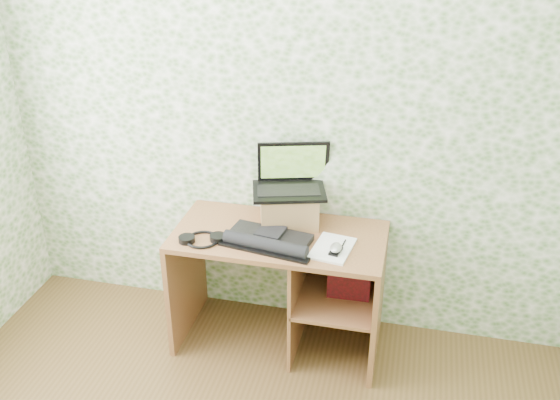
% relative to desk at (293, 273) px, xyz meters
% --- Properties ---
extents(wall_back, '(3.50, 0.00, 3.50)m').
position_rel_desk_xyz_m(wall_back, '(-0.08, 0.28, 0.82)').
color(wall_back, white).
rests_on(wall_back, ground).
extents(desk, '(1.20, 0.60, 0.75)m').
position_rel_desk_xyz_m(desk, '(0.00, 0.00, 0.00)').
color(desk, brown).
rests_on(desk, floor).
extents(riser, '(0.39, 0.35, 0.19)m').
position_rel_desk_xyz_m(riser, '(-0.05, 0.12, 0.37)').
color(riser, '#A47349').
rests_on(riser, desk).
extents(laptop, '(0.47, 0.39, 0.27)m').
position_rel_desk_xyz_m(laptop, '(-0.05, 0.16, 0.53)').
color(laptop, black).
rests_on(laptop, riser).
extents(keyboard, '(0.53, 0.34, 0.07)m').
position_rel_desk_xyz_m(keyboard, '(-0.11, -0.15, 0.29)').
color(keyboard, black).
rests_on(keyboard, desk).
extents(headphones, '(0.25, 0.24, 0.03)m').
position_rel_desk_xyz_m(headphones, '(-0.48, -0.20, 0.28)').
color(headphones, black).
rests_on(headphones, desk).
extents(notepad, '(0.24, 0.31, 0.01)m').
position_rel_desk_xyz_m(notepad, '(0.24, -0.12, 0.28)').
color(notepad, white).
rests_on(notepad, desk).
extents(mouse, '(0.08, 0.11, 0.03)m').
position_rel_desk_xyz_m(mouse, '(0.26, -0.17, 0.30)').
color(mouse, silver).
rests_on(mouse, notepad).
extents(pen, '(0.02, 0.13, 0.01)m').
position_rel_desk_xyz_m(pen, '(0.29, -0.10, 0.29)').
color(pen, black).
rests_on(pen, notepad).
extents(red_box, '(0.25, 0.09, 0.29)m').
position_rel_desk_xyz_m(red_box, '(0.33, -0.03, 0.05)').
color(red_box, maroon).
rests_on(red_box, desk).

